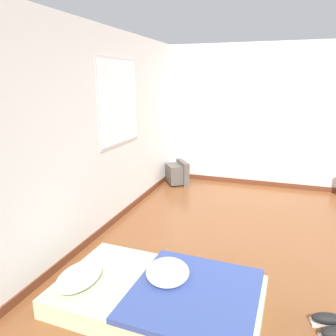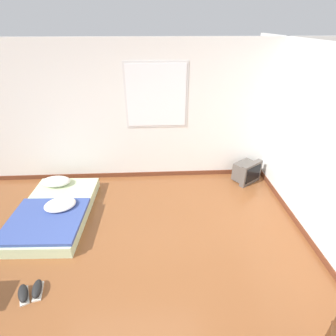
{
  "view_description": "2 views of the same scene",
  "coord_description": "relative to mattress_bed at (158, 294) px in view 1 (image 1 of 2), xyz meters",
  "views": [
    {
      "loc": [
        -3.52,
        0.53,
        1.95
      ],
      "look_at": [
        0.58,
        1.96,
        0.78
      ],
      "focal_mm": 35.0,
      "sensor_mm": 36.0,
      "label": 1
    },
    {
      "loc": [
        0.49,
        -2.03,
        2.83
      ],
      "look_at": [
        0.7,
        1.76,
        0.68
      ],
      "focal_mm": 28.0,
      "sensor_mm": 36.0,
      "label": 2
    }
  ],
  "objects": [
    {
      "name": "crt_tv",
      "position": [
        3.47,
        0.92,
        0.09
      ],
      "size": [
        0.58,
        0.55,
        0.44
      ],
      "color": "#56514C",
      "rests_on": "ground_plane"
    },
    {
      "name": "wall_back",
      "position": [
        1.19,
        1.25,
        1.17
      ],
      "size": [
        7.81,
        0.08,
        2.6
      ],
      "color": "white",
      "rests_on": "ground_plane"
    },
    {
      "name": "wall_right",
      "position": [
        3.92,
        -1.44,
        1.17
      ],
      "size": [
        0.08,
        7.71,
        2.6
      ],
      "color": "white",
      "rests_on": "ground_plane"
    },
    {
      "name": "ground_plane",
      "position": [
        1.18,
        -1.44,
        -0.12
      ],
      "size": [
        20.0,
        20.0,
        0.0
      ],
      "primitive_type": "plane",
      "color": "brown"
    },
    {
      "name": "mattress_bed",
      "position": [
        0.0,
        0.0,
        0.0
      ],
      "size": [
        1.15,
        1.83,
        0.32
      ],
      "color": "beige",
      "rests_on": "ground_plane"
    },
    {
      "name": "sneaker_pair",
      "position": [
        0.16,
        -1.43,
        -0.07
      ],
      "size": [
        0.33,
        0.33,
        0.1
      ],
      "color": "silver",
      "rests_on": "ground_plane"
    }
  ]
}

